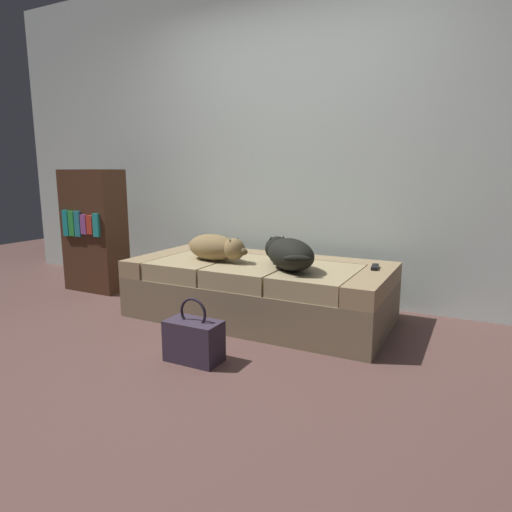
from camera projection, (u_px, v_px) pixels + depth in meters
name	position (u px, v px, depth m)	size (l,w,h in m)	color
ground_plane	(182.00, 366.00, 2.51)	(10.00, 10.00, 0.00)	brown
back_wall	(297.00, 133.00, 3.71)	(6.40, 0.10, 2.80)	silver
couch	(259.00, 290.00, 3.32)	(1.89, 0.91, 0.43)	#7D6D53
dog_tan	(216.00, 247.00, 3.30)	(0.57, 0.31, 0.19)	olive
dog_dark	(288.00, 253.00, 3.01)	(0.54, 0.51, 0.21)	black
tv_remote	(375.00, 267.00, 3.04)	(0.04, 0.15, 0.02)	black
handbag	(194.00, 340.00, 2.56)	(0.32, 0.18, 0.38)	#372C3E
bookshelf	(94.00, 231.00, 4.06)	(0.56, 0.30, 1.10)	#482C1C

